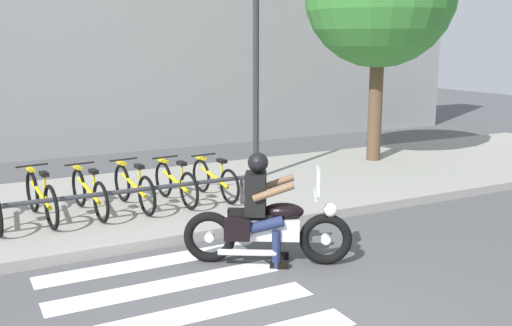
# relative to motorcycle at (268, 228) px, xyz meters

# --- Properties ---
(sidewalk) EXTENTS (24.00, 4.40, 0.15)m
(sidewalk) POSITION_rel_motorcycle_xyz_m (-0.84, 3.36, -0.40)
(sidewalk) COLOR gray
(sidewalk) RESTS_ON ground
(crosswalk_stripe_3) EXTENTS (2.80, 0.40, 0.01)m
(crosswalk_stripe_3) POSITION_rel_motorcycle_xyz_m (-1.41, -0.89, -0.47)
(crosswalk_stripe_3) COLOR white
(crosswalk_stripe_3) RESTS_ON ground
(crosswalk_stripe_4) EXTENTS (2.80, 0.40, 0.01)m
(crosswalk_stripe_4) POSITION_rel_motorcycle_xyz_m (-1.41, -0.09, -0.47)
(crosswalk_stripe_4) COLOR white
(crosswalk_stripe_4) RESTS_ON ground
(crosswalk_stripe_5) EXTENTS (2.80, 0.40, 0.01)m
(crosswalk_stripe_5) POSITION_rel_motorcycle_xyz_m (-1.41, 0.71, -0.47)
(crosswalk_stripe_5) COLOR white
(crosswalk_stripe_5) RESTS_ON ground
(motorcycle) EXTENTS (1.93, 1.22, 1.27)m
(motorcycle) POSITION_rel_motorcycle_xyz_m (0.00, 0.00, 0.00)
(motorcycle) COLOR black
(motorcycle) RESTS_ON ground
(rider) EXTENTS (0.77, 0.72, 1.46)m
(rider) POSITION_rel_motorcycle_xyz_m (-0.06, 0.04, 0.37)
(rider) COLOR black
(rider) RESTS_ON ground
(bicycle_2) EXTENTS (0.48, 1.75, 0.80)m
(bicycle_2) POSITION_rel_motorcycle_xyz_m (-2.39, 2.76, 0.04)
(bicycle_2) COLOR black
(bicycle_2) RESTS_ON sidewalk
(bicycle_3) EXTENTS (0.48, 1.68, 0.76)m
(bicycle_3) POSITION_rel_motorcycle_xyz_m (-1.67, 2.76, 0.03)
(bicycle_3) COLOR black
(bicycle_3) RESTS_ON sidewalk
(bicycle_4) EXTENTS (0.48, 1.65, 0.77)m
(bicycle_4) POSITION_rel_motorcycle_xyz_m (-0.96, 2.76, 0.03)
(bicycle_4) COLOR black
(bicycle_4) RESTS_ON sidewalk
(bicycle_5) EXTENTS (0.48, 1.57, 0.75)m
(bicycle_5) POSITION_rel_motorcycle_xyz_m (-0.25, 2.76, 0.02)
(bicycle_5) COLOR black
(bicycle_5) RESTS_ON sidewalk
(bicycle_6) EXTENTS (0.48, 1.57, 0.72)m
(bicycle_6) POSITION_rel_motorcycle_xyz_m (0.46, 2.77, 0.01)
(bicycle_6) COLOR black
(bicycle_6) RESTS_ON sidewalk
(bike_rack) EXTENTS (4.87, 0.07, 0.49)m
(bike_rack) POSITION_rel_motorcycle_xyz_m (-1.67, 2.21, 0.10)
(bike_rack) COLOR #333338
(bike_rack) RESTS_ON sidewalk
(street_lamp) EXTENTS (0.28, 0.28, 4.53)m
(street_lamp) POSITION_rel_motorcycle_xyz_m (1.79, 3.76, 2.26)
(street_lamp) COLOR #2D2D33
(street_lamp) RESTS_ON ground
(building_backdrop) EXTENTS (24.00, 1.20, 6.72)m
(building_backdrop) POSITION_rel_motorcycle_xyz_m (-0.84, 9.06, 2.89)
(building_backdrop) COLOR gray
(building_backdrop) RESTS_ON ground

